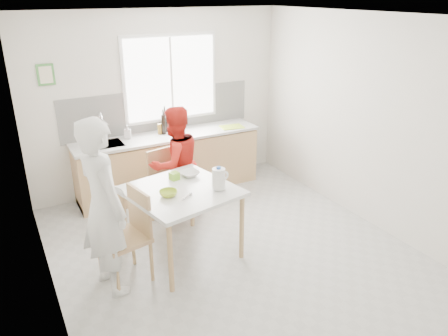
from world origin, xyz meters
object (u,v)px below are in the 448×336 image
object	(u,v)px
chair_left	(130,232)
bowl_green	(168,193)
person_white	(104,207)
milk_jug	(219,178)
chair_far	(168,183)
bowl_white	(190,174)
wine_bottle_b	(164,124)
wine_bottle_a	(165,121)
dining_table	(181,196)
person_red	(176,164)

from	to	relation	value
chair_left	bowl_green	bearing A→B (deg)	83.97
person_white	milk_jug	size ratio (longest dim) A/B	7.20
chair_left	bowl_green	world-z (taller)	chair_left
chair_far	person_white	size ratio (longest dim) A/B	0.54
bowl_white	wine_bottle_b	size ratio (longest dim) A/B	0.76
bowl_green	milk_jug	xyz separation A→B (m)	(0.56, -0.12, 0.11)
person_white	wine_bottle_a	bearing A→B (deg)	-46.61
bowl_white	wine_bottle_b	distance (m)	1.55
chair_far	milk_jug	size ratio (longest dim) A/B	3.86
milk_jug	wine_bottle_a	bearing A→B (deg)	73.27
bowl_green	wine_bottle_a	distance (m)	2.15
chair_left	chair_far	bearing A→B (deg)	128.91
dining_table	bowl_green	world-z (taller)	bowl_green
chair_left	bowl_white	distance (m)	1.06
bowl_white	dining_table	bearing A→B (deg)	-128.60
bowl_green	person_white	bearing A→B (deg)	-172.35
person_red	milk_jug	distance (m)	1.15
chair_far	person_white	world-z (taller)	person_white
chair_far	dining_table	bearing A→B (deg)	-112.97
bowl_green	wine_bottle_a	xyz separation A→B (m)	(0.75, 2.00, 0.19)
chair_far	bowl_green	size ratio (longest dim) A/B	5.06
person_white	person_red	world-z (taller)	person_white
person_white	bowl_green	size ratio (longest dim) A/B	9.45
dining_table	wine_bottle_a	bearing A→B (deg)	73.56
wine_bottle_a	person_white	bearing A→B (deg)	-125.01
person_white	milk_jug	xyz separation A→B (m)	(1.28, -0.02, 0.06)
bowl_white	milk_jug	world-z (taller)	milk_jug
dining_table	bowl_white	world-z (taller)	bowl_white
bowl_white	wine_bottle_a	bearing A→B (deg)	78.71
bowl_green	bowl_white	distance (m)	0.58
person_white	wine_bottle_a	world-z (taller)	person_white
dining_table	chair_far	xyz separation A→B (m)	(0.18, 0.88, -0.22)
person_white	wine_bottle_b	xyz separation A→B (m)	(1.41, 2.01, 0.14)
person_red	chair_far	bearing A→B (deg)	3.29
milk_jug	wine_bottle_a	size ratio (longest dim) A/B	0.81
bowl_white	milk_jug	bearing A→B (deg)	-75.83
dining_table	person_red	distance (m)	0.97
bowl_white	chair_left	bearing A→B (deg)	-154.00
chair_far	bowl_green	world-z (taller)	chair_far
bowl_white	wine_bottle_a	size ratio (longest dim) A/B	0.71
wine_bottle_a	wine_bottle_b	size ratio (longest dim) A/B	1.07
chair_left	person_red	bearing A→B (deg)	125.72
chair_far	person_red	world-z (taller)	person_red
wine_bottle_a	dining_table	bearing A→B (deg)	-106.44
milk_jug	person_red	bearing A→B (deg)	81.71
bowl_white	milk_jug	distance (m)	0.54
dining_table	chair_far	distance (m)	0.92
dining_table	chair_left	size ratio (longest dim) A/B	1.29
bowl_green	wine_bottle_b	bearing A→B (deg)	70.18
chair_far	bowl_white	distance (m)	0.67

